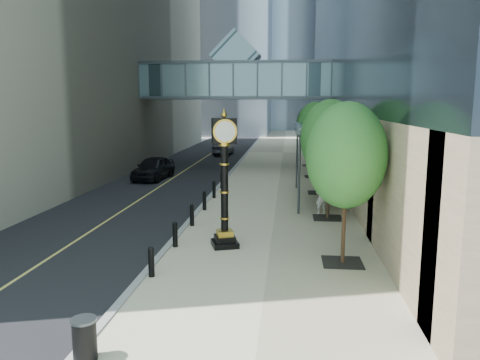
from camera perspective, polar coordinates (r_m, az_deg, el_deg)
name	(u,v)px	position (r m, az deg, el deg)	size (l,w,h in m)	color
ground	(230,294)	(14.31, -1.17, -13.74)	(320.00, 320.00, 0.00)	gray
road	(213,152)	(54.05, -3.28, 3.41)	(8.00, 180.00, 0.02)	black
sidewalk	(283,153)	(53.36, 5.25, 3.33)	(8.00, 180.00, 0.06)	#BFB593
curb	(248,152)	(53.55, 0.96, 3.40)	(0.25, 180.00, 0.07)	gray
distant_tower_c	(263,3)	(135.96, 2.81, 20.78)	(22.00, 22.00, 65.00)	#A6B8D1
skywalk	(236,78)	(41.37, -0.50, 12.28)	(17.00, 4.20, 5.80)	#45656F
entrance_canopy	(321,128)	(27.16, 9.88, 6.23)	(3.00, 8.00, 4.38)	#383F44
bollard_row	(199,208)	(23.06, -5.07, -3.46)	(0.20, 16.20, 0.90)	black
street_trees	(321,134)	(28.83, 9.88, 5.57)	(2.80, 28.69, 5.75)	black
street_clock	(224,190)	(17.99, -1.90, -1.19)	(1.24, 1.24, 5.22)	black
trash_bin	(85,341)	(11.27, -18.41, -18.09)	(0.52, 0.52, 0.90)	black
pedestrian	(321,197)	(24.00, 9.88, -2.11)	(0.61, 0.40, 1.67)	#BCB7AC
car_near	(154,168)	(35.22, -10.49, 1.47)	(2.01, 4.99, 1.70)	black
car_far	(224,148)	(51.00, -2.02, 3.96)	(1.66, 4.75, 1.56)	black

